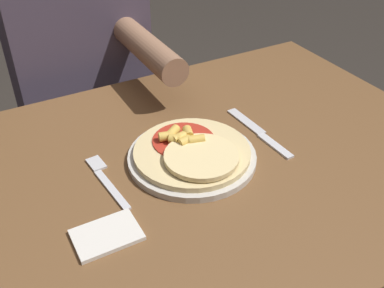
# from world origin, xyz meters

# --- Properties ---
(dining_table) EXTENTS (1.09, 0.80, 0.78)m
(dining_table) POSITION_xyz_m (0.00, 0.00, 0.65)
(dining_table) COLOR brown
(dining_table) RESTS_ON ground_plane
(plate) EXTENTS (0.26, 0.26, 0.01)m
(plate) POSITION_xyz_m (-0.03, 0.01, 0.78)
(plate) COLOR beige
(plate) RESTS_ON dining_table
(pizza) EXTENTS (0.24, 0.24, 0.04)m
(pizza) POSITION_xyz_m (-0.03, 0.01, 0.80)
(pizza) COLOR #E0C689
(pizza) RESTS_ON plate
(fork) EXTENTS (0.03, 0.18, 0.00)m
(fork) POSITION_xyz_m (-0.21, 0.04, 0.78)
(fork) COLOR silver
(fork) RESTS_ON dining_table
(knife) EXTENTS (0.03, 0.22, 0.00)m
(knife) POSITION_xyz_m (0.15, 0.02, 0.78)
(knife) COLOR silver
(knife) RESTS_ON dining_table
(napkin) EXTENTS (0.11, 0.08, 0.01)m
(napkin) POSITION_xyz_m (-0.26, -0.11, 0.78)
(napkin) COLOR silver
(napkin) RESTS_ON dining_table
(person_diner) EXTENTS (0.38, 0.52, 1.21)m
(person_diner) POSITION_xyz_m (-0.08, 0.59, 0.72)
(person_diner) COLOR #2D2D38
(person_diner) RESTS_ON ground_plane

